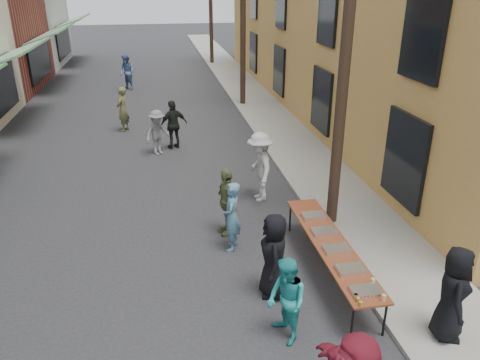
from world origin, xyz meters
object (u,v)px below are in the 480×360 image
object	(u,v)px
utility_pole_mid	(243,5)
guest_front_c	(286,301)
catering_tray_sausage	(366,291)
server	(453,294)
serving_table	(331,244)
guest_front_a	(274,256)
utility_pole_near	(347,36)

from	to	relation	value
utility_pole_mid	guest_front_c	xyz separation A→B (m)	(-2.19, -15.70, -3.73)
catering_tray_sausage	guest_front_c	distance (m)	1.37
server	catering_tray_sausage	bearing A→B (deg)	92.11
serving_table	server	distance (m)	2.50
guest_front_a	server	world-z (taller)	server
utility_pole_near	server	xyz separation A→B (m)	(0.44, -4.20, -3.56)
guest_front_c	server	bearing A→B (deg)	66.48
utility_pole_mid	catering_tray_sausage	world-z (taller)	utility_pole_mid
serving_table	guest_front_c	distance (m)	2.14
utility_pole_near	utility_pole_mid	bearing A→B (deg)	90.00
guest_front_a	server	size ratio (longest dim) A/B	1.01
utility_pole_near	serving_table	xyz separation A→B (m)	(-0.82, -2.06, -3.79)
catering_tray_sausage	server	xyz separation A→B (m)	(1.26, -0.49, 0.15)
guest_front_c	utility_pole_near	bearing A→B (deg)	136.60
guest_front_a	server	bearing A→B (deg)	62.71
utility_pole_mid	utility_pole_near	bearing A→B (deg)	-90.00
utility_pole_near	catering_tray_sausage	world-z (taller)	utility_pole_near
utility_pole_mid	guest_front_a	bearing A→B (deg)	-98.26
catering_tray_sausage	guest_front_a	xyz separation A→B (m)	(-1.28, 1.24, 0.06)
catering_tray_sausage	server	world-z (taller)	server
utility_pole_mid	server	world-z (taller)	utility_pole_mid
utility_pole_near	guest_front_c	bearing A→B (deg)	-120.65
utility_pole_near	guest_front_a	size ratio (longest dim) A/B	5.31
catering_tray_sausage	guest_front_a	bearing A→B (deg)	135.86
guest_front_c	serving_table	bearing A→B (deg)	127.38
utility_pole_mid	server	bearing A→B (deg)	-88.46
utility_pole_mid	catering_tray_sausage	distance (m)	16.16
serving_table	catering_tray_sausage	world-z (taller)	catering_tray_sausage
server	utility_pole_near	bearing A→B (deg)	29.45
serving_table	guest_front_c	size ratio (longest dim) A/B	2.61
serving_table	guest_front_a	distance (m)	1.35
server	utility_pole_mid	bearing A→B (deg)	25.08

